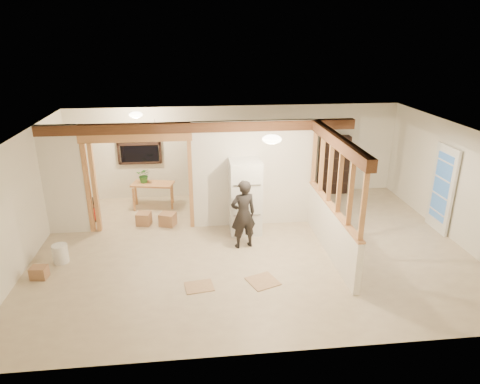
{
  "coord_description": "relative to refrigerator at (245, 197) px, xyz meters",
  "views": [
    {
      "loc": [
        -1.13,
        -8.13,
        4.35
      ],
      "look_at": [
        -0.2,
        0.4,
        1.12
      ],
      "focal_mm": 32.0,
      "sensor_mm": 36.0,
      "label": 1
    }
  ],
  "objects": [
    {
      "name": "bookshelf",
      "position": [
        2.78,
        2.24,
        -0.02
      ],
      "size": [
        0.83,
        0.28,
        1.65
      ],
      "primitive_type": "cube",
      "color": "black",
      "rests_on": "floor"
    },
    {
      "name": "floor_panel_far",
      "position": [
        -1.11,
        -2.23,
        -0.84
      ],
      "size": [
        0.56,
        0.47,
        0.02
      ],
      "primitive_type": "cube",
      "rotation": [
        0.0,
        0.0,
        0.15
      ],
      "color": "tan",
      "rests_on": "floor"
    },
    {
      "name": "partition_left_stub",
      "position": [
        -4.02,
        0.4,
        0.4
      ],
      "size": [
        0.9,
        0.12,
        2.5
      ],
      "primitive_type": "cube",
      "color": "white",
      "rests_on": "floor"
    },
    {
      "name": "wall_left",
      "position": [
        -4.47,
        -0.8,
        0.4
      ],
      "size": [
        0.01,
        6.5,
        2.5
      ],
      "primitive_type": "cube",
      "color": "silver",
      "rests_on": "floor"
    },
    {
      "name": "stud_partition",
      "position": [
        1.63,
        -1.2,
        0.81
      ],
      "size": [
        0.14,
        3.2,
        1.32
      ],
      "primitive_type": "cube",
      "color": "tan",
      "rests_on": "pony_wall"
    },
    {
      "name": "refrigerator",
      "position": [
        0.0,
        0.0,
        0.0
      ],
      "size": [
        0.7,
        0.68,
        1.7
      ],
      "primitive_type": "cube",
      "color": "silver",
      "rests_on": "floor"
    },
    {
      "name": "ceiling_dome_util",
      "position": [
        -2.47,
        1.5,
        1.63
      ],
      "size": [
        0.32,
        0.32,
        0.14
      ],
      "primitive_type": "ellipsoid",
      "color": "#FFEABF",
      "rests_on": "ceiling"
    },
    {
      "name": "wall_back",
      "position": [
        0.03,
        2.45,
        0.4
      ],
      "size": [
        9.0,
        0.01,
        2.5
      ],
      "primitive_type": "cube",
      "color": "silver",
      "rests_on": "floor"
    },
    {
      "name": "floor_panel_near",
      "position": [
        0.07,
        -2.19,
        -0.84
      ],
      "size": [
        0.66,
        0.66,
        0.02
      ],
      "primitive_type": "cube",
      "rotation": [
        0.0,
        0.0,
        0.37
      ],
      "color": "tan",
      "rests_on": "floor"
    },
    {
      "name": "woman",
      "position": [
        -0.13,
        -0.76,
        -0.09
      ],
      "size": [
        0.62,
        0.48,
        1.51
      ],
      "primitive_type": "imported",
      "rotation": [
        0.0,
        0.0,
        3.38
      ],
      "color": "black",
      "rests_on": "floor"
    },
    {
      "name": "header_beam_right",
      "position": [
        1.63,
        -1.2,
        1.53
      ],
      "size": [
        0.18,
        3.3,
        0.22
      ],
      "primitive_type": "cube",
      "color": "brown",
      "rests_on": "ceiling"
    },
    {
      "name": "partition_center",
      "position": [
        0.23,
        0.4,
        0.4
      ],
      "size": [
        2.8,
        0.12,
        2.5
      ],
      "primitive_type": "cube",
      "color": "white",
      "rests_on": "floor"
    },
    {
      "name": "window_back",
      "position": [
        -2.57,
        2.37,
        0.7
      ],
      "size": [
        1.12,
        0.1,
        1.1
      ],
      "primitive_type": "cube",
      "color": "black",
      "rests_on": "wall_back"
    },
    {
      "name": "work_table",
      "position": [
        -2.22,
        1.71,
        -0.52
      ],
      "size": [
        1.13,
        0.73,
        0.66
      ],
      "primitive_type": "cube",
      "rotation": [
        0.0,
        0.0,
        -0.21
      ],
      "color": "tan",
      "rests_on": "floor"
    },
    {
      "name": "hanging_bulb",
      "position": [
        -1.97,
        0.8,
        1.33
      ],
      "size": [
        0.07,
        0.07,
        0.07
      ],
      "primitive_type": "ellipsoid",
      "color": "#FFD88C",
      "rests_on": "ceiling"
    },
    {
      "name": "ceiling_dome_main",
      "position": [
        0.33,
        -1.3,
        1.63
      ],
      "size": [
        0.36,
        0.36,
        0.16
      ],
      "primitive_type": "ellipsoid",
      "color": "#FFEABF",
      "rests_on": "ceiling"
    },
    {
      "name": "box_util_b",
      "position": [
        -2.37,
        0.62,
        -0.7
      ],
      "size": [
        0.37,
        0.37,
        0.3
      ],
      "primitive_type": "cube",
      "rotation": [
        0.0,
        0.0,
        -0.19
      ],
      "color": "#A2724E",
      "rests_on": "floor"
    },
    {
      "name": "wall_front",
      "position": [
        0.03,
        -4.05,
        0.4
      ],
      "size": [
        9.0,
        0.01,
        2.5
      ],
      "primitive_type": "cube",
      "color": "silver",
      "rests_on": "floor"
    },
    {
      "name": "shop_vac",
      "position": [
        -3.71,
        0.98,
        -0.57
      ],
      "size": [
        0.52,
        0.52,
        0.55
      ],
      "primitive_type": "cylinder",
      "rotation": [
        0.0,
        0.0,
        -0.25
      ],
      "color": "#AE150A",
      "rests_on": "floor"
    },
    {
      "name": "ceiling",
      "position": [
        0.03,
        -0.8,
        1.65
      ],
      "size": [
        9.0,
        6.5,
        0.01
      ],
      "primitive_type": "cube",
      "color": "white"
    },
    {
      "name": "box_front",
      "position": [
        -4.08,
        -1.61,
        -0.73
      ],
      "size": [
        0.32,
        0.27,
        0.24
      ],
      "primitive_type": "cube",
      "rotation": [
        0.0,
        0.0,
        -0.11
      ],
      "color": "#A2724E",
      "rests_on": "floor"
    },
    {
      "name": "doorway_frame",
      "position": [
        -2.37,
        0.4,
        0.25
      ],
      "size": [
        2.46,
        0.14,
        2.2
      ],
      "primitive_type": "cube",
      "color": "tan",
      "rests_on": "floor"
    },
    {
      "name": "french_door",
      "position": [
        4.45,
        -0.4,
        0.15
      ],
      "size": [
        0.12,
        0.86,
        2.0
      ],
      "primitive_type": "cube",
      "color": "white",
      "rests_on": "floor"
    },
    {
      "name": "header_beam_back",
      "position": [
        -0.97,
        0.4,
        1.53
      ],
      "size": [
        7.0,
        0.18,
        0.22
      ],
      "primitive_type": "cube",
      "color": "brown",
      "rests_on": "ceiling"
    },
    {
      "name": "potted_plant",
      "position": [
        -2.43,
        1.79,
        0.01
      ],
      "size": [
        0.38,
        0.34,
        0.4
      ],
      "primitive_type": "imported",
      "rotation": [
        0.0,
        0.0,
        -0.08
      ],
      "color": "#2A5920",
      "rests_on": "work_table"
    },
    {
      "name": "floor",
      "position": [
        0.03,
        -0.8,
        -0.85
      ],
      "size": [
        9.0,
        6.5,
        0.01
      ],
      "primitive_type": "cube",
      "color": "beige",
      "rests_on": "ground"
    },
    {
      "name": "wall_right",
      "position": [
        4.53,
        -0.8,
        0.4
      ],
      "size": [
        0.01,
        6.5,
        2.5
      ],
      "primitive_type": "cube",
      "color": "silver",
      "rests_on": "floor"
    },
    {
      "name": "pony_wall",
      "position": [
        1.63,
        -1.2,
        -0.35
      ],
      "size": [
        0.12,
        3.2,
        1.0
      ],
      "primitive_type": "cube",
      "color": "white",
      "rests_on": "floor"
    },
    {
      "name": "box_util_a",
      "position": [
        -1.8,
        0.5,
        -0.7
      ],
      "size": [
        0.44,
        0.41,
        0.3
      ],
      "primitive_type": "cube",
      "rotation": [
        0.0,
        0.0,
        -0.36
      ],
      "color": "#A2724E",
      "rests_on": "floor"
    },
    {
      "name": "bucket",
      "position": [
        -3.84,
        -1.03,
        -0.66
      ],
      "size": [
        0.33,
        0.33,
        0.38
      ],
      "primitive_type": "cylinder",
      "rotation": [
        0.0,
        0.0,
        0.12
      ],
      "color": "white",
      "rests_on": "floor"
    }
  ]
}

